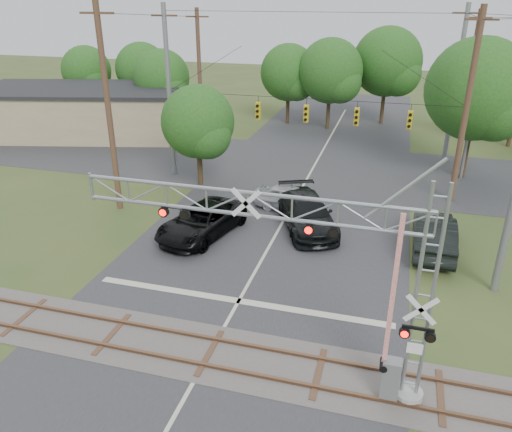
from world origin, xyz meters
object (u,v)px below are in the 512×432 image
(streetlight, at_px, (469,114))
(crossing_gantry, at_px, (313,261))
(car_dark, at_px, (307,213))
(pickup_black, at_px, (202,221))
(sedan_silver, at_px, (291,198))
(traffic_signal_span, at_px, (321,104))
(commercial_building, at_px, (81,111))

(streetlight, bearing_deg, crossing_gantry, -106.19)
(car_dark, height_order, streetlight, streetlight)
(streetlight, bearing_deg, pickup_black, -136.62)
(crossing_gantry, relative_size, sedan_silver, 2.53)
(pickup_black, xyz_separation_m, car_dark, (5.26, 2.43, 0.08))
(traffic_signal_span, distance_m, commercial_building, 24.92)
(sedan_silver, relative_size, streetlight, 0.54)
(commercial_building, bearing_deg, streetlight, -20.24)
(traffic_signal_span, distance_m, sedan_silver, 6.53)
(crossing_gantry, distance_m, commercial_building, 37.20)
(streetlight, bearing_deg, sedan_silver, -139.59)
(pickup_black, relative_size, commercial_building, 0.30)
(car_dark, distance_m, sedan_silver, 2.61)
(crossing_gantry, distance_m, streetlight, 23.76)
(crossing_gantry, bearing_deg, traffic_signal_span, 98.46)
(pickup_black, distance_m, streetlight, 19.81)
(sedan_silver, bearing_deg, pickup_black, 150.39)
(sedan_silver, bearing_deg, streetlight, -39.20)
(car_dark, distance_m, commercial_building, 27.93)
(crossing_gantry, height_order, streetlight, streetlight)
(pickup_black, bearing_deg, traffic_signal_span, 75.40)
(crossing_gantry, xyz_separation_m, commercial_building, (-26.05, 26.45, -2.51))
(crossing_gantry, relative_size, commercial_building, 0.57)
(commercial_building, height_order, streetlight, streetlight)
(pickup_black, height_order, sedan_silver, pickup_black)
(traffic_signal_span, bearing_deg, crossing_gantry, -81.54)
(crossing_gantry, height_order, sedan_silver, crossing_gantry)
(pickup_black, height_order, car_dark, car_dark)
(traffic_signal_span, height_order, commercial_building, traffic_signal_span)
(crossing_gantry, distance_m, car_dark, 12.66)
(car_dark, bearing_deg, streetlight, 27.06)
(car_dark, bearing_deg, commercial_building, 124.67)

